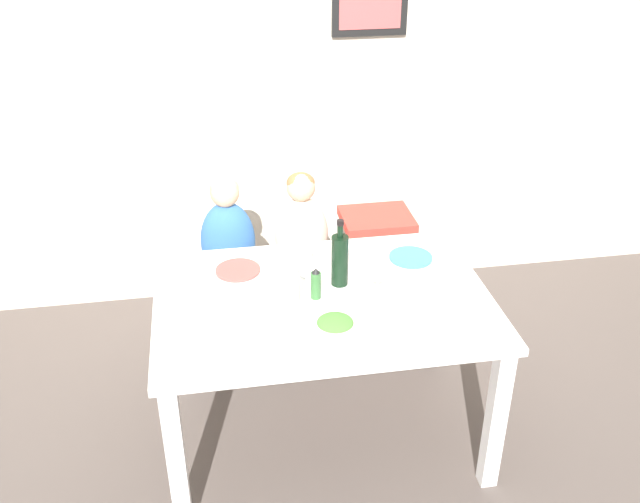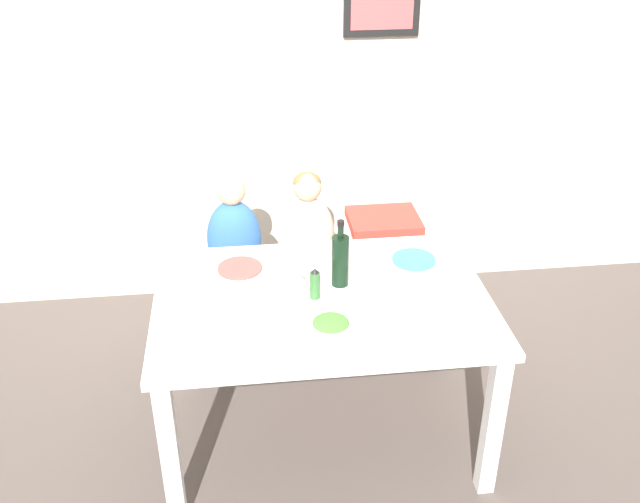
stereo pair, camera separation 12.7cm
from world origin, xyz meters
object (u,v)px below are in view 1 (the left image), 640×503
wine_bottle (340,259)px  dinner_plate_front_left (221,346)px  person_child_left (227,232)px  wine_glass_near (378,271)px  chair_far_center (302,282)px  paper_towel_roll (286,289)px  chair_right_highchair (376,244)px  salad_bowl_large (335,327)px  dinner_plate_front_right (426,318)px  chair_far_left (232,289)px  dinner_plate_back_right (411,257)px  dinner_plate_back_left (238,270)px  wine_glass_far (306,250)px  person_child_center (301,227)px

wine_bottle → dinner_plate_front_left: wine_bottle is taller
person_child_left → wine_glass_near: person_child_left is taller
chair_far_center → paper_towel_roll: (-0.18, -0.83, 0.50)m
chair_right_highchair → wine_bottle: (-0.33, -0.64, 0.30)m
salad_bowl_large → dinner_plate_front_left: size_ratio=0.84×
dinner_plate_front_right → chair_far_left: bearing=127.6°
chair_far_center → dinner_plate_back_right: dinner_plate_back_right is taller
dinner_plate_back_right → wine_bottle: bearing=-156.4°
wine_bottle → wine_glass_near: size_ratio=1.70×
person_child_left → paper_towel_roll: bearing=-76.7°
dinner_plate_back_left → dinner_plate_front_right: bearing=-35.0°
wine_bottle → wine_glass_far: (-0.13, 0.09, 0.00)m
paper_towel_roll → dinner_plate_back_left: 0.42m
chair_far_left → wine_glass_near: bearing=-52.8°
salad_bowl_large → dinner_plate_front_right: size_ratio=0.84×
wine_glass_far → dinner_plate_front_right: 0.61m
chair_right_highchair → person_child_left: (-0.78, 0.00, 0.14)m
chair_far_center → person_child_left: size_ratio=0.79×
chair_far_center → chair_right_highchair: bearing=0.0°
person_child_center → dinner_plate_front_left: person_child_center is taller
wine_glass_near → salad_bowl_large: wine_glass_near is taller
wine_glass_far → dinner_plate_back_right: wine_glass_far is taller
chair_far_left → dinner_plate_front_left: bearing=-94.5°
dinner_plate_back_left → salad_bowl_large: bearing=-58.2°
chair_far_left → wine_glass_near: 1.10m
chair_far_left → dinner_plate_front_right: dinner_plate_front_right is taller
dinner_plate_front_left → dinner_plate_front_right: 0.83m
wine_glass_far → chair_far_left: bearing=120.4°
wine_bottle → dinner_plate_front_left: 0.67m
chair_right_highchair → wine_glass_far: (-0.46, -0.55, 0.30)m
person_child_left → dinner_plate_front_left: size_ratio=2.79×
salad_bowl_large → dinner_plate_back_right: size_ratio=0.84×
salad_bowl_large → dinner_plate_back_left: 0.65m
salad_bowl_large → dinner_plate_back_left: salad_bowl_large is taller
person_child_left → chair_far_center: bearing=-0.1°
wine_glass_far → dinner_plate_front_right: bearing=-44.6°
person_child_center → dinner_plate_back_left: bearing=-127.6°
person_child_left → dinner_plate_front_right: bearing=-52.4°
person_child_left → dinner_plate_back_right: 0.95m
person_child_center → dinner_plate_front_left: size_ratio=2.79×
chair_right_highchair → wine_bottle: wine_bottle is taller
person_child_left → wine_glass_near: size_ratio=3.10×
chair_right_highchair → dinner_plate_back_left: 0.90m
chair_far_left → salad_bowl_large: (0.36, -1.01, 0.42)m
wine_glass_near → chair_far_center: bearing=105.1°
chair_far_left → chair_far_center: 0.38m
wine_bottle → wine_glass_near: 0.19m
chair_right_highchair → salad_bowl_large: size_ratio=4.42×
person_child_center → chair_far_center: bearing=-90.0°
person_child_center → wine_glass_far: (-0.06, -0.55, 0.17)m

